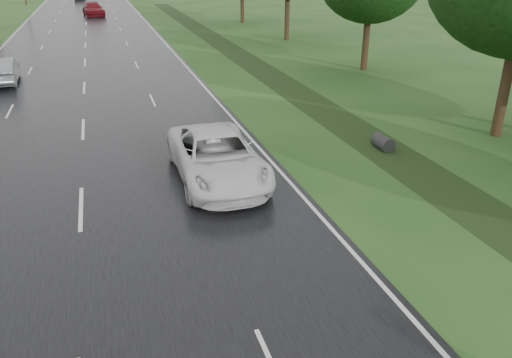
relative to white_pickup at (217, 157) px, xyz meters
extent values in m
cube|color=black|center=(-4.48, 36.07, -0.84)|extent=(14.00, 180.00, 0.04)
cube|color=silver|center=(2.27, 36.07, -0.81)|extent=(0.12, 180.00, 0.01)
cube|color=silver|center=(-11.23, 36.07, -0.81)|extent=(0.12, 180.00, 0.01)
cube|color=silver|center=(-4.48, 36.07, -0.81)|extent=(0.12, 180.00, 0.01)
cube|color=#203313|center=(7.02, 11.07, -0.85)|extent=(2.20, 120.00, 0.01)
cylinder|color=#2D2D2D|center=(7.02, 1.07, -0.61)|extent=(0.56, 1.00, 0.56)
cylinder|color=#362616|center=(12.52, 1.07, 1.06)|extent=(0.44, 0.44, 3.84)
cylinder|color=#362616|center=(13.72, 15.07, 0.90)|extent=(0.44, 0.44, 3.52)
cylinder|color=#362616|center=(13.32, 29.07, 1.22)|extent=(0.44, 0.44, 4.16)
cylinder|color=#362616|center=(13.02, 43.07, 0.98)|extent=(0.44, 0.44, 3.68)
imported|color=silver|center=(0.00, 0.00, 0.00)|extent=(2.73, 5.89, 1.64)
imported|color=gray|center=(-9.09, 17.71, -0.06)|extent=(1.80, 4.68, 1.52)
imported|color=maroon|center=(-3.48, 55.28, -0.01)|extent=(3.00, 5.86, 1.63)
camera|label=1|loc=(-3.36, -15.38, 6.17)|focal=35.00mm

